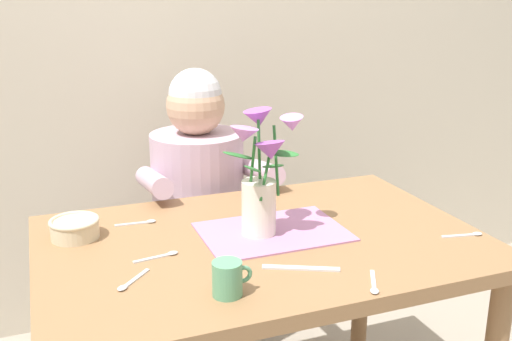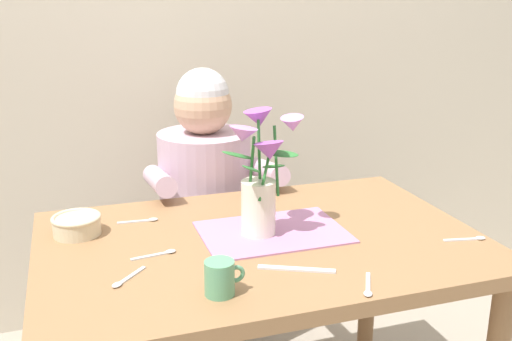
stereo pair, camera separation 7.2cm
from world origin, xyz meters
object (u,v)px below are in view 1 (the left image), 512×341
(flower_vase, at_px, (262,177))
(ceramic_bowl, at_px, (75,228))
(dinner_knife, at_px, (301,268))
(seated_person, at_px, (199,221))
(tea_cup, at_px, (228,278))

(flower_vase, height_order, ceramic_bowl, flower_vase)
(ceramic_bowl, distance_m, dinner_knife, 0.64)
(ceramic_bowl, xyz_separation_m, dinner_knife, (0.50, -0.39, -0.03))
(seated_person, height_order, ceramic_bowl, seated_person)
(ceramic_bowl, bearing_deg, seated_person, 42.74)
(seated_person, bearing_deg, ceramic_bowl, -140.26)
(flower_vase, distance_m, ceramic_bowl, 0.53)
(flower_vase, xyz_separation_m, tea_cup, (-0.20, -0.29, -0.13))
(flower_vase, relative_size, tea_cup, 3.76)
(seated_person, relative_size, ceramic_bowl, 8.35)
(ceramic_bowl, bearing_deg, dinner_knife, -38.32)
(seated_person, xyz_separation_m, ceramic_bowl, (-0.47, -0.43, 0.21))
(seated_person, xyz_separation_m, tea_cup, (-0.17, -0.88, 0.22))
(seated_person, relative_size, flower_vase, 3.24)
(flower_vase, bearing_deg, dinner_knife, -87.39)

